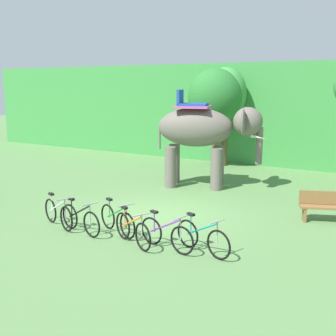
{
  "coord_description": "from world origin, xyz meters",
  "views": [
    {
      "loc": [
        6.29,
        -10.59,
        3.96
      ],
      "look_at": [
        -0.21,
        1.0,
        1.3
      ],
      "focal_mm": 44.52,
      "sensor_mm": 36.0,
      "label": 1
    }
  ],
  "objects_px": {
    "bike_green": "(117,220)",
    "wooden_bench": "(326,206)",
    "tree_center_right": "(225,95)",
    "elephant": "(204,131)",
    "bike_orange": "(132,230)",
    "bike_teal": "(203,238)",
    "tree_far_right": "(215,97)",
    "bike_black": "(80,219)",
    "bike_white": "(58,213)",
    "bike_purple": "(166,234)"
  },
  "relations": [
    {
      "from": "tree_center_right",
      "to": "wooden_bench",
      "type": "distance_m",
      "value": 9.39
    },
    {
      "from": "tree_far_right",
      "to": "tree_center_right",
      "type": "relative_size",
      "value": 0.99
    },
    {
      "from": "bike_green",
      "to": "bike_teal",
      "type": "height_order",
      "value": "same"
    },
    {
      "from": "tree_far_right",
      "to": "bike_orange",
      "type": "xyz_separation_m",
      "value": [
        2.25,
        -10.42,
        -2.99
      ]
    },
    {
      "from": "bike_black",
      "to": "wooden_bench",
      "type": "relative_size",
      "value": 1.08
    },
    {
      "from": "tree_center_right",
      "to": "bike_green",
      "type": "relative_size",
      "value": 3.0
    },
    {
      "from": "elephant",
      "to": "bike_purple",
      "type": "relative_size",
      "value": 2.52
    },
    {
      "from": "tree_center_right",
      "to": "bike_black",
      "type": "distance_m",
      "value": 11.39
    },
    {
      "from": "bike_teal",
      "to": "tree_center_right",
      "type": "bearing_deg",
      "value": 109.33
    },
    {
      "from": "tree_far_right",
      "to": "bike_green",
      "type": "xyz_separation_m",
      "value": [
        1.44,
        -9.96,
        -2.99
      ]
    },
    {
      "from": "bike_black",
      "to": "bike_green",
      "type": "distance_m",
      "value": 1.01
    },
    {
      "from": "elephant",
      "to": "bike_teal",
      "type": "xyz_separation_m",
      "value": [
        2.75,
        -6.05,
        -1.82
      ]
    },
    {
      "from": "bike_orange",
      "to": "elephant",
      "type": "bearing_deg",
      "value": 98.78
    },
    {
      "from": "tree_center_right",
      "to": "bike_orange",
      "type": "height_order",
      "value": "tree_center_right"
    },
    {
      "from": "elephant",
      "to": "tree_far_right",
      "type": "bearing_deg",
      "value": 107.42
    },
    {
      "from": "bike_orange",
      "to": "bike_teal",
      "type": "height_order",
      "value": "same"
    },
    {
      "from": "tree_center_right",
      "to": "bike_black",
      "type": "relative_size",
      "value": 2.87
    },
    {
      "from": "bike_black",
      "to": "bike_teal",
      "type": "bearing_deg",
      "value": 5.81
    },
    {
      "from": "tree_center_right",
      "to": "bike_green",
      "type": "xyz_separation_m",
      "value": [
        1.15,
        -10.52,
        -3.09
      ]
    },
    {
      "from": "wooden_bench",
      "to": "elephant",
      "type": "bearing_deg",
      "value": 156.73
    },
    {
      "from": "bike_orange",
      "to": "wooden_bench",
      "type": "height_order",
      "value": "bike_orange"
    },
    {
      "from": "bike_white",
      "to": "bike_teal",
      "type": "relative_size",
      "value": 0.99
    },
    {
      "from": "tree_center_right",
      "to": "bike_green",
      "type": "bearing_deg",
      "value": -83.74
    },
    {
      "from": "bike_white",
      "to": "bike_green",
      "type": "distance_m",
      "value": 1.83
    },
    {
      "from": "bike_black",
      "to": "bike_green",
      "type": "relative_size",
      "value": 1.04
    },
    {
      "from": "bike_green",
      "to": "bike_teal",
      "type": "relative_size",
      "value": 0.98
    },
    {
      "from": "tree_far_right",
      "to": "bike_black",
      "type": "bearing_deg",
      "value": -87.04
    },
    {
      "from": "bike_green",
      "to": "bike_white",
      "type": "bearing_deg",
      "value": -168.72
    },
    {
      "from": "bike_orange",
      "to": "bike_teal",
      "type": "bearing_deg",
      "value": 11.77
    },
    {
      "from": "tree_far_right",
      "to": "bike_white",
      "type": "distance_m",
      "value": 10.75
    },
    {
      "from": "wooden_bench",
      "to": "bike_teal",
      "type": "bearing_deg",
      "value": -118.85
    },
    {
      "from": "bike_orange",
      "to": "bike_black",
      "type": "bearing_deg",
      "value": 179.53
    },
    {
      "from": "bike_white",
      "to": "bike_green",
      "type": "xyz_separation_m",
      "value": [
        1.8,
        0.36,
        0.0
      ]
    },
    {
      "from": "bike_purple",
      "to": "wooden_bench",
      "type": "relative_size",
      "value": 1.09
    },
    {
      "from": "elephant",
      "to": "bike_white",
      "type": "bearing_deg",
      "value": -104.3
    },
    {
      "from": "bike_white",
      "to": "bike_green",
      "type": "height_order",
      "value": "same"
    },
    {
      "from": "bike_white",
      "to": "bike_green",
      "type": "bearing_deg",
      "value": 11.28
    },
    {
      "from": "bike_white",
      "to": "tree_far_right",
      "type": "bearing_deg",
      "value": 88.03
    },
    {
      "from": "bike_green",
      "to": "wooden_bench",
      "type": "height_order",
      "value": "bike_green"
    },
    {
      "from": "bike_teal",
      "to": "wooden_bench",
      "type": "bearing_deg",
      "value": 61.15
    },
    {
      "from": "tree_far_right",
      "to": "bike_black",
      "type": "distance_m",
      "value": 10.84
    },
    {
      "from": "bike_white",
      "to": "tree_center_right",
      "type": "bearing_deg",
      "value": 86.61
    },
    {
      "from": "tree_center_right",
      "to": "elephant",
      "type": "height_order",
      "value": "tree_center_right"
    },
    {
      "from": "tree_far_right",
      "to": "bike_white",
      "type": "relative_size",
      "value": 2.94
    },
    {
      "from": "elephant",
      "to": "bike_green",
      "type": "distance_m",
      "value": 6.23
    },
    {
      "from": "tree_far_right",
      "to": "bike_orange",
      "type": "height_order",
      "value": "tree_far_right"
    },
    {
      "from": "bike_orange",
      "to": "bike_teal",
      "type": "relative_size",
      "value": 0.95
    },
    {
      "from": "bike_orange",
      "to": "tree_center_right",
      "type": "bearing_deg",
      "value": 100.11
    },
    {
      "from": "bike_white",
      "to": "bike_black",
      "type": "xyz_separation_m",
      "value": [
        0.89,
        -0.09,
        0.0
      ]
    },
    {
      "from": "elephant",
      "to": "bike_white",
      "type": "xyz_separation_m",
      "value": [
        -1.61,
        -6.32,
        -1.82
      ]
    }
  ]
}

